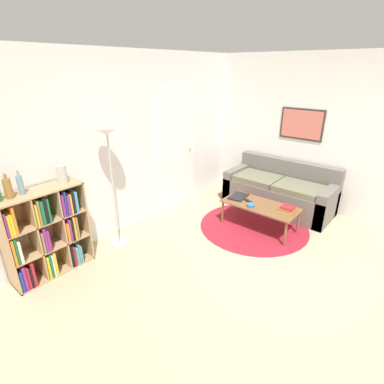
% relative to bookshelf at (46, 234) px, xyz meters
% --- Properties ---
extents(ground_plane, '(14.00, 14.00, 0.00)m').
position_rel_bookshelf_xyz_m(ground_plane, '(1.65, -2.43, -0.54)').
color(ground_plane, tan).
extents(wall_back, '(7.54, 0.11, 2.60)m').
position_rel_bookshelf_xyz_m(wall_back, '(1.69, 0.22, 0.75)').
color(wall_back, silver).
rests_on(wall_back, ground_plane).
extents(wall_right, '(0.08, 5.62, 2.60)m').
position_rel_bookshelf_xyz_m(wall_right, '(3.95, -1.12, 0.77)').
color(wall_right, silver).
rests_on(wall_right, ground_plane).
extents(rug, '(1.70, 1.70, 0.01)m').
position_rel_bookshelf_xyz_m(rug, '(2.62, -1.36, -0.53)').
color(rug, maroon).
rests_on(rug, ground_plane).
extents(bookshelf, '(0.94, 0.34, 1.09)m').
position_rel_bookshelf_xyz_m(bookshelf, '(0.00, 0.00, 0.00)').
color(bookshelf, tan).
rests_on(bookshelf, ground_plane).
extents(floor_lamp, '(0.33, 0.33, 1.67)m').
position_rel_bookshelf_xyz_m(floor_lamp, '(0.92, -0.11, 0.92)').
color(floor_lamp, '#B7B7BC').
rests_on(floor_lamp, ground_plane).
extents(couch, '(0.80, 1.85, 0.82)m').
position_rel_bookshelf_xyz_m(couch, '(3.56, -1.33, -0.24)').
color(couch, '#66605B').
rests_on(couch, ground_plane).
extents(coffee_table, '(0.54, 1.15, 0.40)m').
position_rel_bookshelf_xyz_m(coffee_table, '(2.63, -1.43, -0.17)').
color(coffee_table, brown).
rests_on(coffee_table, ground_plane).
extents(laptop, '(0.37, 0.27, 0.02)m').
position_rel_bookshelf_xyz_m(laptop, '(2.67, -1.02, -0.12)').
color(laptop, black).
rests_on(laptop, coffee_table).
extents(bowl, '(0.12, 0.12, 0.04)m').
position_rel_bookshelf_xyz_m(bowl, '(2.48, -1.35, -0.11)').
color(bowl, teal).
rests_on(bowl, coffee_table).
extents(book_stack_on_table, '(0.18, 0.19, 0.08)m').
position_rel_bookshelf_xyz_m(book_stack_on_table, '(2.68, -1.83, -0.10)').
color(book_stack_on_table, gold).
rests_on(book_stack_on_table, coffee_table).
extents(remote, '(0.10, 0.18, 0.02)m').
position_rel_bookshelf_xyz_m(remote, '(2.61, -1.24, -0.12)').
color(remote, black).
rests_on(remote, coffee_table).
extents(bottle_middle, '(0.08, 0.08, 0.27)m').
position_rel_bookshelf_xyz_m(bottle_middle, '(-0.27, 0.01, 0.67)').
color(bottle_middle, olive).
rests_on(bottle_middle, bookshelf).
extents(bottle_right, '(0.06, 0.06, 0.27)m').
position_rel_bookshelf_xyz_m(bottle_right, '(-0.14, 0.02, 0.67)').
color(bottle_right, '#6B93A3').
rests_on(bottle_right, bookshelf).
extents(vase_on_shelf, '(0.12, 0.12, 0.22)m').
position_rel_bookshelf_xyz_m(vase_on_shelf, '(0.32, 0.00, 0.66)').
color(vase_on_shelf, '#B7B2A8').
rests_on(vase_on_shelf, bookshelf).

